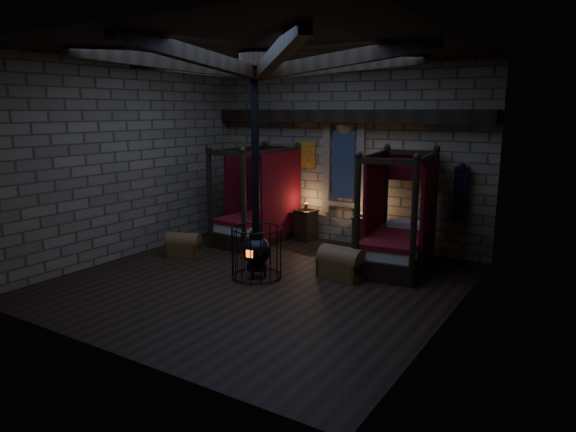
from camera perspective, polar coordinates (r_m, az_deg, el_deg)
The scene contains 8 objects.
room at distance 9.43m, azimuth -2.90°, elevation 15.05°, with size 7.02×7.02×4.29m.
bed_left at distance 12.68m, azimuth -3.33°, elevation -0.26°, with size 1.30×2.27×2.29m.
bed_right at distance 10.80m, azimuth 12.09°, elevation -2.56°, with size 1.45×2.37×2.34m.
trunk_left at distance 11.68m, azimuth -11.52°, elevation -3.20°, with size 0.84×0.70×0.53m.
trunk_right at distance 10.00m, azimuth 5.98°, elevation -5.29°, with size 0.90×0.62×0.63m.
nightstand_left at distance 12.73m, azimuth 2.02°, elevation -0.98°, with size 0.57×0.55×0.94m.
nightstand_right at distance 11.94m, azimuth 8.51°, elevation -1.92°, with size 0.51×0.48×0.86m.
stove at distance 9.88m, azimuth -3.52°, elevation -3.46°, with size 0.98×0.98×4.05m.
Camera 1 is at (5.39, -7.62, 3.19)m, focal length 32.00 mm.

